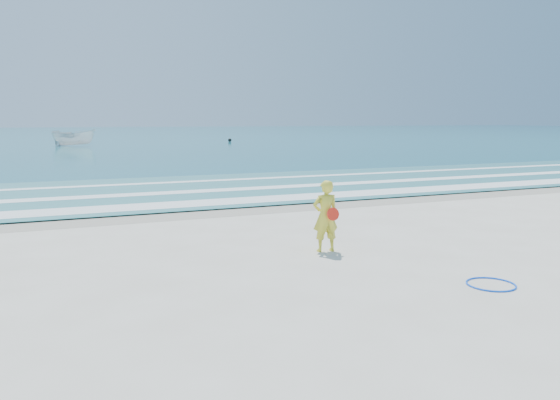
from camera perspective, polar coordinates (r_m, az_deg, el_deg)
name	(u,v)px	position (r m, az deg, el deg)	size (l,w,h in m)	color
ground	(372,302)	(8.50, 9.62, -10.42)	(400.00, 400.00, 0.00)	silver
wet_sand	(209,211)	(16.57, -7.46, -1.13)	(400.00, 2.40, 0.00)	#B2A893
ocean	(70,134)	(111.86, -21.09, 6.46)	(400.00, 190.00, 0.04)	#19727F
shallow	(173,190)	(21.37, -11.12, 1.04)	(400.00, 10.00, 0.01)	#59B7AD
foam_near	(198,203)	(17.80, -8.60, -0.33)	(400.00, 1.40, 0.01)	white
foam_mid	(178,192)	(20.59, -10.65, 0.80)	(400.00, 0.90, 0.01)	white
foam_far	(160,183)	(23.80, -12.39, 1.76)	(400.00, 0.60, 0.01)	white
hoop	(491,284)	(9.82, 21.18, -8.21)	(0.80, 0.80, 0.03)	blue
boat	(74,138)	(59.84, -20.74, 6.11)	(1.67, 4.43, 1.71)	silver
buoy	(230,140)	(67.01, -5.28, 6.26)	(0.43, 0.43, 0.43)	black
woman	(325,216)	(11.33, 4.77, -1.68)	(0.58, 0.43, 1.50)	yellow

